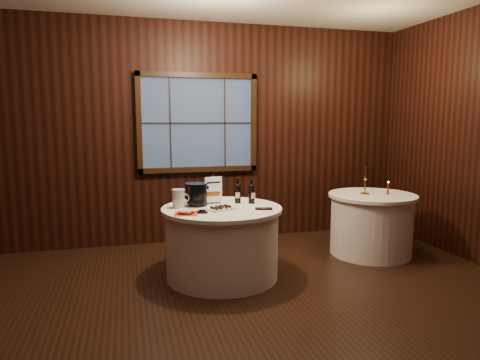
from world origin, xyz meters
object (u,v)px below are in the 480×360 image
object	(u,v)px
grape_bunch	(202,211)
cracker_bowl	(186,211)
chocolate_plate	(221,208)
chocolate_box	(264,209)
side_table	(371,224)
glass_pitcher	(179,198)
red_candle	(388,189)
port_bottle_right	(252,192)
main_table	(222,242)
sign_stand	(213,195)
port_bottle_left	(238,192)
ice_bucket	(197,194)
brass_candlestick	(365,184)

from	to	relation	value
grape_bunch	cracker_bowl	distance (m)	0.16
chocolate_plate	cracker_bowl	bearing A→B (deg)	-165.29
chocolate_box	side_table	bearing A→B (deg)	31.04
glass_pitcher	cracker_bowl	xyz separation A→B (m)	(0.03, -0.32, -0.08)
red_candle	port_bottle_right	bearing A→B (deg)	-176.70
port_bottle_right	grape_bunch	size ratio (longest dim) A/B	1.69
chocolate_plate	grape_bunch	bearing A→B (deg)	-153.05
main_table	cracker_bowl	distance (m)	0.62
sign_stand	port_bottle_right	world-z (taller)	sign_stand
side_table	chocolate_box	distance (m)	1.73
chocolate_plate	port_bottle_left	bearing A→B (deg)	50.13
sign_stand	chocolate_box	world-z (taller)	sign_stand
sign_stand	chocolate_box	size ratio (longest dim) A/B	1.81
ice_bucket	red_candle	bearing A→B (deg)	1.84
main_table	sign_stand	xyz separation A→B (m)	(-0.06, 0.17, 0.49)
glass_pitcher	ice_bucket	bearing A→B (deg)	28.73
port_bottle_right	brass_candlestick	bearing A→B (deg)	-8.90
side_table	chocolate_box	bearing A→B (deg)	-161.85
glass_pitcher	brass_candlestick	xyz separation A→B (m)	(2.33, 0.21, 0.04)
main_table	port_bottle_left	world-z (taller)	port_bottle_left
port_bottle_left	red_candle	size ratio (longest dim) A/B	1.72
chocolate_plate	grape_bunch	xyz separation A→B (m)	(-0.22, -0.11, 0.00)
ice_bucket	side_table	bearing A→B (deg)	4.00
main_table	sign_stand	size ratio (longest dim) A/B	4.05
grape_bunch	red_candle	world-z (taller)	red_candle
port_bottle_left	chocolate_plate	world-z (taller)	port_bottle_left
side_table	ice_bucket	xyz separation A→B (m)	(-2.25, -0.16, 0.51)
glass_pitcher	port_bottle_left	bearing A→B (deg)	21.03
brass_candlestick	red_candle	distance (m)	0.29
grape_bunch	port_bottle_left	bearing A→B (deg)	41.48
sign_stand	glass_pitcher	distance (m)	0.40
main_table	grape_bunch	world-z (taller)	grape_bunch
glass_pitcher	chocolate_box	bearing A→B (deg)	-7.49
main_table	side_table	size ratio (longest dim) A/B	1.19
main_table	cracker_bowl	world-z (taller)	cracker_bowl
red_candle	grape_bunch	bearing A→B (deg)	-169.23
side_table	ice_bucket	distance (m)	2.31
chocolate_box	grape_bunch	distance (m)	0.65
port_bottle_left	main_table	bearing A→B (deg)	-125.30
chocolate_plate	chocolate_box	distance (m)	0.44
port_bottle_left	grape_bunch	size ratio (longest dim) A/B	1.70
port_bottle_left	glass_pitcher	distance (m)	0.68
grape_bunch	red_candle	distance (m)	2.46
port_bottle_left	cracker_bowl	distance (m)	0.76
main_table	glass_pitcher	bearing A→B (deg)	168.97
side_table	chocolate_box	size ratio (longest dim) A/B	6.17
side_table	red_candle	distance (m)	0.48
chocolate_box	brass_candlestick	xyz separation A→B (m)	(1.49, 0.52, 0.13)
port_bottle_right	cracker_bowl	size ratio (longest dim) A/B	1.75
side_table	grape_bunch	distance (m)	2.35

